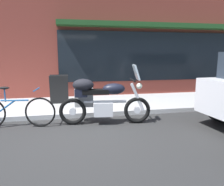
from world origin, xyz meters
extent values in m
plane|color=#282828|center=(0.00, 0.00, 0.00)|extent=(80.00, 80.00, 0.00)
torus|color=black|center=(1.42, 0.50, 0.32)|extent=(0.64, 0.16, 0.63)
cylinder|color=silver|center=(1.42, 0.50, 0.32)|extent=(0.17, 0.08, 0.16)
torus|color=black|center=(-0.09, 0.67, 0.32)|extent=(0.64, 0.16, 0.63)
cylinder|color=silver|center=(-0.09, 0.67, 0.32)|extent=(0.17, 0.08, 0.16)
cube|color=silver|center=(0.62, 0.59, 0.37)|extent=(0.47, 0.35, 0.32)
cylinder|color=silver|center=(0.67, 0.58, 0.54)|extent=(0.98, 0.17, 0.06)
ellipsoid|color=black|center=(0.86, 0.56, 0.84)|extent=(0.55, 0.34, 0.26)
cube|color=black|center=(0.45, 0.61, 0.78)|extent=(0.62, 0.31, 0.11)
cube|color=black|center=(0.12, 0.65, 0.76)|extent=(0.30, 0.25, 0.18)
cylinder|color=silver|center=(1.42, 0.50, 0.64)|extent=(0.35, 0.11, 0.67)
cylinder|color=black|center=(1.30, 0.51, 1.04)|extent=(0.11, 0.62, 0.04)
cube|color=silver|center=(1.38, 0.50, 1.22)|extent=(0.18, 0.33, 0.35)
sphere|color=#EAEACC|center=(1.46, 0.50, 0.90)|extent=(0.14, 0.14, 0.14)
cube|color=#AFAFAF|center=(0.20, 0.88, 0.60)|extent=(0.46, 0.25, 0.44)
cube|color=black|center=(0.20, 0.99, 0.60)|extent=(0.37, 0.06, 0.03)
ellipsoid|color=black|center=(0.17, 0.64, 0.94)|extent=(0.51, 0.37, 0.28)
torus|color=black|center=(-0.80, 0.66, 0.34)|extent=(0.68, 0.12, 0.68)
cylinder|color=#1E5999|center=(-1.34, 0.73, 0.62)|extent=(0.60, 0.11, 0.04)
cylinder|color=#1E5999|center=(-1.56, 0.75, 0.46)|extent=(0.47, 0.09, 0.34)
cylinder|color=#1E5999|center=(-1.54, 0.75, 0.74)|extent=(0.03, 0.03, 0.30)
ellipsoid|color=black|center=(-1.54, 0.75, 0.90)|extent=(0.23, 0.13, 0.06)
cylinder|color=#1E5999|center=(-0.85, 0.67, 0.86)|extent=(0.08, 0.48, 0.03)
cylinder|color=black|center=(3.47, 0.26, 0.33)|extent=(0.68, 0.28, 0.66)
cube|color=black|center=(-0.46, 2.41, 0.56)|extent=(0.55, 0.18, 0.88)
cube|color=black|center=(-0.46, 2.63, 0.56)|extent=(0.55, 0.18, 0.88)
camera|label=1|loc=(-0.13, -4.28, 1.61)|focal=34.74mm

